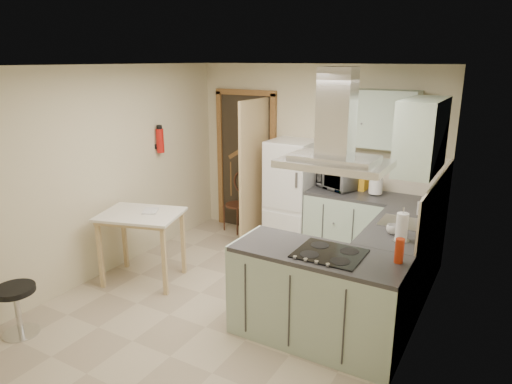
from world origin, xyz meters
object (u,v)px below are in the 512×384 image
Objects in this scene: fridge at (291,194)px; peninsula at (317,297)px; stool at (18,310)px; microwave at (338,179)px; extractor_hood at (334,164)px; drop_leaf_table at (143,247)px; bentwood_chair at (237,205)px.

fridge is 2.35m from peninsula.
stool is 3.97m from microwave.
fridge is 1.67× the size of extractor_hood.
drop_leaf_table is at bearing -107.82° from microwave.
peninsula is 1.88× the size of bentwood_chair.
drop_leaf_table is 1.96m from bentwood_chair.
drop_leaf_table is (-1.03, -1.87, -0.33)m from fridge.
microwave is (0.64, 0.07, 0.29)m from fridge.
fridge reaches higher than peninsula.
peninsula is 1.27m from extractor_hood.
stool is at bearing -96.82° from microwave.
microwave is at bearing 108.48° from extractor_hood.
bentwood_chair is (-0.94, 0.09, -0.34)m from fridge.
extractor_hood is 1.83× the size of microwave.
peninsula is at bearing 28.00° from stool.
microwave is at bearing 6.19° from fridge.
fridge reaches higher than microwave.
bentwood_chair is 1.65× the size of stool.
peninsula is (1.22, -1.98, -0.30)m from fridge.
fridge is 0.70m from microwave.
extractor_hood reaches higher than drop_leaf_table.
extractor_hood is 2.69m from drop_leaf_table.
fridge is at bearing 68.81° from stool.
bentwood_chair is 1.70m from microwave.
drop_leaf_table is at bearing -78.03° from bentwood_chair.
fridge is at bearing -150.99° from microwave.
peninsula is at bearing -19.77° from drop_leaf_table.
peninsula is at bearing -51.25° from microwave.
peninsula is 1.72× the size of extractor_hood.
microwave is (-0.59, 2.05, 0.59)m from peninsula.
microwave is (1.67, 1.94, 0.61)m from drop_leaf_table.
bentwood_chair is 3.42m from stool.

